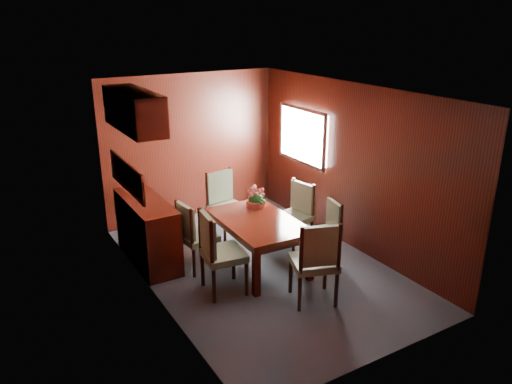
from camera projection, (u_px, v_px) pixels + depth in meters
ground at (262, 267)px, 6.84m from camera, size 4.50×4.50×0.00m
room_shell at (242, 148)px, 6.51m from camera, size 3.06×4.52×2.41m
sideboard at (147, 231)px, 6.90m from camera, size 0.48×1.40×0.90m
dining_table at (258, 226)px, 6.70m from camera, size 0.96×1.49×0.69m
chair_left_near at (217, 249)px, 6.05m from camera, size 0.55×0.57×1.07m
chair_left_far at (193, 232)px, 6.63m from camera, size 0.48×0.50×0.97m
chair_right_near at (327, 228)px, 6.90m from camera, size 0.48×0.50×0.88m
chair_right_far at (297, 211)px, 7.36m from camera, size 0.52×0.53×0.97m
chair_head at (316, 258)px, 5.80m from camera, size 0.65×0.63×1.08m
chair_foot at (224, 201)px, 7.61m from camera, size 0.57×0.55×1.05m
flower_centerpiece at (256, 197)px, 7.07m from camera, size 0.30×0.30×0.30m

